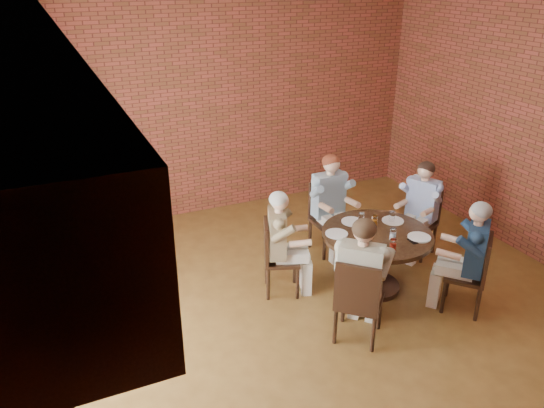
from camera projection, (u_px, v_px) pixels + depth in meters
name	position (u px, v px, depth m)	size (l,w,h in m)	color
floor	(329.00, 331.00, 5.66)	(7.00, 7.00, 0.00)	brown
wall_back	(216.00, 103.00, 7.86)	(7.00, 7.00, 0.00)	brown
ceiling_beam	(19.00, 17.00, 3.39)	(0.22, 6.90, 0.26)	#321C10
dining_table	(376.00, 249.00, 6.20)	(1.28, 1.28, 0.75)	#321C10
chair_a	(421.00, 218.00, 7.04)	(0.54, 0.54, 0.92)	#321C10
diner_a	(420.00, 210.00, 6.92)	(0.51, 0.62, 1.30)	#4464B3
chair_b	(327.00, 214.00, 7.12)	(0.45, 0.45, 0.95)	#321C10
diner_b	(331.00, 205.00, 6.98)	(0.54, 0.67, 1.36)	gray
chair_c	(275.00, 255.00, 6.16)	(0.52, 0.52, 0.91)	#321C10
diner_c	(282.00, 244.00, 6.10)	(0.50, 0.61, 1.28)	brown
chair_d	(358.00, 299.00, 5.30)	(0.64, 0.64, 0.96)	#321C10
diner_d	(361.00, 280.00, 5.31)	(0.56, 0.68, 1.38)	#B9A091
chair_e	(474.00, 271.00, 5.81)	(0.59, 0.59, 0.93)	#321C10
diner_e	(468.00, 257.00, 5.78)	(0.52, 0.64, 1.32)	#1B324D
plate_a	(393.00, 221.00, 6.38)	(0.26, 0.26, 0.01)	white
plate_b	(352.00, 222.00, 6.36)	(0.26, 0.26, 0.01)	white
plate_c	(337.00, 234.00, 6.07)	(0.26, 0.26, 0.01)	white
plate_d	(419.00, 237.00, 5.99)	(0.26, 0.26, 0.01)	white
glass_a	(392.00, 217.00, 6.34)	(0.07, 0.07, 0.14)	white
glass_b	(374.00, 221.00, 6.23)	(0.07, 0.07, 0.14)	white
glass_c	(361.00, 218.00, 6.29)	(0.07, 0.07, 0.14)	white
glass_d	(366.00, 227.00, 6.09)	(0.07, 0.07, 0.14)	white
glass_e	(362.00, 236.00, 5.90)	(0.07, 0.07, 0.14)	white
glass_f	(393.00, 245.00, 5.70)	(0.07, 0.07, 0.14)	white
glass_g	(393.00, 234.00, 5.93)	(0.07, 0.07, 0.14)	white
smartphone	(413.00, 241.00, 5.92)	(0.06, 0.13, 0.01)	black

